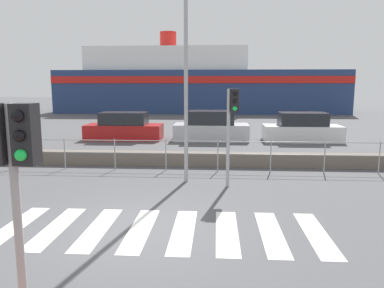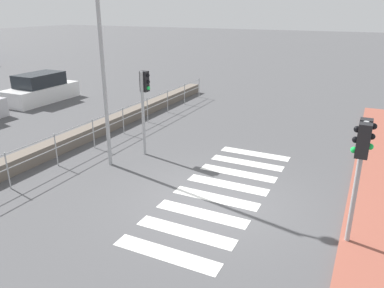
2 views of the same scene
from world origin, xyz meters
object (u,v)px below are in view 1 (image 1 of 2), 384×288
ferry_boat (194,85)px  parked_car_white (302,129)px  traffic_light_near (13,156)px  parked_car_silver (211,128)px  parked_car_red (124,128)px  streetlamp (185,51)px  traffic_light_far (232,116)px

ferry_boat → parked_car_white: 23.10m
traffic_light_near → parked_car_silver: traffic_light_near is taller
parked_car_white → traffic_light_near: bearing=-112.9°
parked_car_red → traffic_light_near: bearing=-80.2°
parked_car_red → parked_car_white: parked_car_white is taller
streetlamp → parked_car_silver: size_ratio=1.60×
ferry_boat → parked_car_red: 22.15m
parked_car_red → parked_car_white: 9.61m
traffic_light_far → parked_car_white: bearing=66.3°
traffic_light_near → traffic_light_far: size_ratio=0.97×
parked_car_red → streetlamp: bearing=-65.3°
streetlamp → parked_car_red: size_ratio=1.55×
traffic_light_far → parked_car_red: (-5.51, 9.34, -1.47)m
streetlamp → parked_car_red: 10.44m
ferry_boat → parked_car_silver: 22.11m
ferry_boat → parked_car_red: bearing=-96.7°
traffic_light_far → parked_car_red: bearing=120.5°
streetlamp → parked_car_silver: (0.64, 9.00, -3.26)m
streetlamp → ferry_boat: (-1.56, 30.89, -1.03)m
traffic_light_near → ferry_boat: size_ratio=0.09×
traffic_light_near → traffic_light_far: traffic_light_far is taller
traffic_light_near → ferry_boat: (-0.21, 38.03, 0.71)m
traffic_light_near → ferry_boat: 38.04m
traffic_light_near → parked_car_silver: (2.00, 16.15, -1.52)m
traffic_light_near → parked_car_silver: bearing=83.0°
parked_car_white → streetlamp: bearing=-121.3°
parked_car_red → parked_car_white: (9.61, 0.00, 0.01)m
traffic_light_far → streetlamp: size_ratio=0.45×
parked_car_white → ferry_boat: bearing=107.8°
streetlamp → parked_car_red: (-4.13, 9.00, -3.30)m
traffic_light_near → parked_car_red: 16.46m
traffic_light_far → ferry_boat: 31.37m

